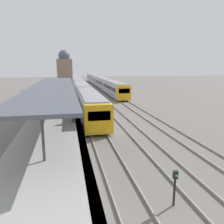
% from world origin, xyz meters
% --- Properties ---
extents(platform_canopy, '(4.00, 27.16, 3.17)m').
position_xyz_m(platform_canopy, '(-3.92, 19.32, 4.07)').
color(platform_canopy, '#4C515B').
rests_on(platform_canopy, station_platform).
extents(person_on_platform, '(0.40, 0.40, 1.66)m').
position_xyz_m(person_on_platform, '(-2.09, 16.45, 2.00)').
color(person_on_platform, '#2D2D33').
rests_on(person_on_platform, station_platform).
extents(train_near, '(2.53, 59.06, 2.99)m').
position_xyz_m(train_near, '(0.00, 44.23, 1.66)').
color(train_near, gold).
rests_on(train_near, ground_plane).
extents(train_far, '(2.50, 55.07, 2.95)m').
position_xyz_m(train_far, '(6.88, 59.94, 1.64)').
color(train_far, gold).
rests_on(train_far, ground_plane).
extents(signal_post_near, '(0.20, 0.21, 1.67)m').
position_xyz_m(signal_post_near, '(1.87, 4.73, 1.05)').
color(signal_post_near, black).
rests_on(signal_post_near, ground_plane).
extents(distant_domed_building, '(4.06, 4.06, 10.26)m').
position_xyz_m(distant_domed_building, '(-2.98, 59.08, 4.83)').
color(distant_domed_building, '#89705B').
rests_on(distant_domed_building, ground_plane).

